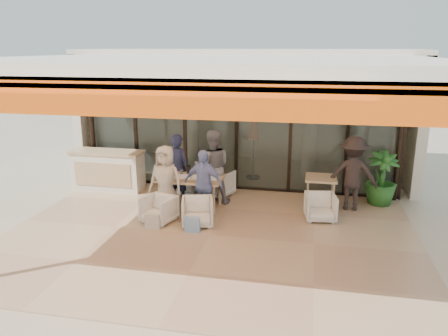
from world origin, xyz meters
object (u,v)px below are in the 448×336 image
Objects in this scene: host_counter at (108,170)px; diner_periwinkle at (203,184)px; dining_table at (190,179)px; chair_near_right at (197,211)px; chair_near_left at (159,208)px; diner_grey at (212,167)px; standing_woman at (352,174)px; chair_far_left at (184,182)px; diner_navy at (178,168)px; potted_palm at (381,179)px; side_chair at (320,206)px; side_table at (321,182)px; diner_cream at (166,180)px; chair_far_right at (217,182)px.

host_counter is 1.24× the size of diner_periwinkle.
dining_table reaches higher than chair_near_right.
chair_near_left is 1.73m from diner_grey.
diner_periwinkle is 0.88× the size of standing_woman.
diner_periwinkle is (0.84, 0.50, 0.43)m from chair_near_left.
diner_navy is (0.00, -0.50, 0.50)m from chair_far_left.
host_counter is at bearing -21.82° from diner_grey.
chair_near_right is 4.39m from potted_palm.
side_chair is 0.38× the size of standing_woman.
standing_woman is at bearing 169.31° from diner_grey.
dining_table is 1.11m from chair_near_right.
diner_grey is 2.51m from side_table.
diner_cream is at bearing 108.26° from chair_near_left.
side_table is at bearing 17.24° from chair_near_right.
diner_grey is at bearing 151.92° from chair_far_left.
diner_grey reaches higher than dining_table.
host_counter reaches higher than chair_far_left.
potted_palm is at bearing -175.53° from chair_far_left.
diner_periwinkle is 1.17× the size of potted_palm.
diner_grey is 1.18× the size of diner_periwinkle.
diner_navy is 3.34m from side_table.
chair_far_right is 2.53m from side_table.
host_counter is at bearing -178.04° from potted_palm.
standing_woman is (0.68, 0.02, 0.21)m from side_table.
chair_far_left is 2.08m from chair_near_right.
diner_periwinkle is 2.01× the size of side_table.
chair_near_right is at bearing -23.97° from diner_cream.
chair_far_left is at bearing 96.80° from diner_cream.
side_table is at bearing 176.51° from chair_far_left.
diner_grey is at bearing -170.51° from potted_palm.
chair_far_left is 1.69m from diner_periwinkle.
diner_cream is (-0.84, -1.40, 0.41)m from chair_far_right.
dining_table is 1.09m from chair_far_right.
chair_far_left is 0.41× the size of diner_cream.
chair_far_right is at bearing -103.50° from diner_grey.
host_counter reaches higher than chair_near_right.
standing_woman is (3.17, -0.34, 0.49)m from chair_far_right.
chair_far_left is 0.99× the size of side_chair.
host_counter reaches higher than chair_far_right.
host_counter is at bearing 177.03° from side_table.
chair_near_left is 1.07m from diner_periwinkle.
host_counter reaches higher than dining_table.
diner_cream is at bearing 92.68° from chair_far_left.
chair_far_right is 3.88m from potted_palm.
diner_navy is 1.23m from diner_periwinkle.
side_chair is (3.33, 0.79, 0.01)m from chair_near_left.
side_chair is (2.49, -1.11, -0.04)m from chair_far_right.
chair_near_right is (2.85, -1.82, -0.21)m from host_counter.
diner_navy is at bearing -177.59° from side_table.
host_counter reaches higher than chair_near_left.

